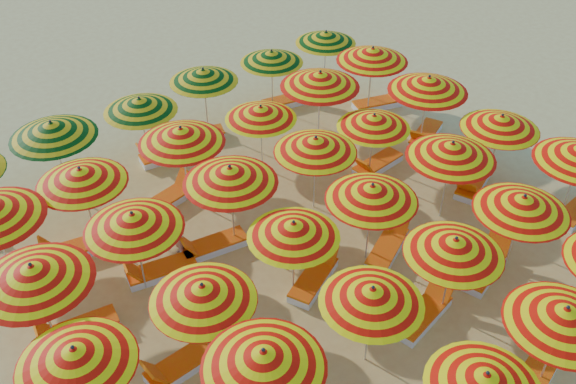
# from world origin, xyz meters

# --- Properties ---
(ground) EXTENTS (120.00, 120.00, 0.00)m
(ground) POSITION_xyz_m (0.00, 0.00, 0.00)
(ground) COLOR #DCBF62
(ground) RESTS_ON ground
(umbrella_2) EXTENTS (2.40, 2.40, 2.22)m
(umbrella_2) POSITION_xyz_m (-1.04, -6.17, 1.96)
(umbrella_2) COLOR silver
(umbrella_2) RESTS_ON ground
(umbrella_3) EXTENTS (2.62, 2.62, 2.39)m
(umbrella_3) POSITION_xyz_m (1.20, -6.27, 2.10)
(umbrella_3) COLOR silver
(umbrella_3) RESTS_ON ground
(umbrella_7) EXTENTS (2.45, 2.45, 2.42)m
(umbrella_7) POSITION_xyz_m (-3.81, -3.48, 2.13)
(umbrella_7) COLOR silver
(umbrella_7) RESTS_ON ground
(umbrella_8) EXTENTS (2.52, 2.52, 2.26)m
(umbrella_8) POSITION_xyz_m (-1.15, -3.53, 1.99)
(umbrella_8) COLOR silver
(umbrella_8) RESTS_ON ground
(umbrella_9) EXTENTS (2.84, 2.84, 2.32)m
(umbrella_9) POSITION_xyz_m (1.19, -3.68, 2.05)
(umbrella_9) COLOR silver
(umbrella_9) RESTS_ON ground
(umbrella_10) EXTENTS (2.59, 2.59, 2.38)m
(umbrella_10) POSITION_xyz_m (3.50, -3.77, 2.09)
(umbrella_10) COLOR silver
(umbrella_10) RESTS_ON ground
(umbrella_12) EXTENTS (2.88, 2.88, 2.35)m
(umbrella_12) POSITION_xyz_m (-6.34, -1.26, 2.06)
(umbrella_12) COLOR silver
(umbrella_12) RESTS_ON ground
(umbrella_13) EXTENTS (2.31, 2.31, 2.32)m
(umbrella_13) POSITION_xyz_m (-3.73, -1.39, 2.04)
(umbrella_13) COLOR silver
(umbrella_13) RESTS_ON ground
(umbrella_14) EXTENTS (2.58, 2.58, 2.24)m
(umbrella_14) POSITION_xyz_m (-1.08, -1.01, 1.97)
(umbrella_14) COLOR silver
(umbrella_14) RESTS_ON ground
(umbrella_15) EXTENTS (2.91, 2.91, 2.38)m
(umbrella_15) POSITION_xyz_m (1.11, -1.27, 2.09)
(umbrella_15) COLOR silver
(umbrella_15) RESTS_ON ground
(umbrella_16) EXTENTS (3.00, 3.00, 2.47)m
(umbrella_16) POSITION_xyz_m (3.87, -1.38, 2.17)
(umbrella_16) COLOR silver
(umbrella_16) RESTS_ON ground
(umbrella_17) EXTENTS (2.55, 2.55, 2.32)m
(umbrella_17) POSITION_xyz_m (6.18, -1.24, 2.05)
(umbrella_17) COLOR silver
(umbrella_17) RESTS_ON ground
(umbrella_18) EXTENTS (2.46, 2.46, 2.53)m
(umbrella_18) POSITION_xyz_m (-6.15, 1.02, 2.23)
(umbrella_18) COLOR silver
(umbrella_18) RESTS_ON ground
(umbrella_19) EXTENTS (2.70, 2.70, 2.41)m
(umbrella_19) POSITION_xyz_m (-3.77, 1.34, 2.12)
(umbrella_19) COLOR silver
(umbrella_19) RESTS_ON ground
(umbrella_20) EXTENTS (2.71, 2.71, 2.49)m
(umbrella_20) POSITION_xyz_m (-1.14, 1.31, 2.19)
(umbrella_20) COLOR silver
(umbrella_20) RESTS_ON ground
(umbrella_21) EXTENTS (2.90, 2.90, 2.36)m
(umbrella_21) POSITION_xyz_m (1.44, 1.13, 2.08)
(umbrella_21) COLOR silver
(umbrella_21) RESTS_ON ground
(umbrella_22) EXTENTS (2.10, 2.10, 2.21)m
(umbrella_22) POSITION_xyz_m (3.64, 1.14, 1.94)
(umbrella_22) COLOR silver
(umbrella_22) RESTS_ON ground
(umbrella_23) EXTENTS (3.01, 3.01, 2.55)m
(umbrella_23) POSITION_xyz_m (6.03, 1.27, 2.24)
(umbrella_23) COLOR silver
(umbrella_23) RESTS_ON ground
(umbrella_25) EXTENTS (2.70, 2.70, 2.39)m
(umbrella_25) POSITION_xyz_m (-3.92, 3.69, 2.10)
(umbrella_25) COLOR silver
(umbrella_25) RESTS_ON ground
(umbrella_26) EXTENTS (2.94, 2.94, 2.47)m
(umbrella_26) POSITION_xyz_m (-1.11, 3.61, 2.17)
(umbrella_26) COLOR silver
(umbrella_26) RESTS_ON ground
(umbrella_27) EXTENTS (2.59, 2.59, 2.20)m
(umbrella_27) POSITION_xyz_m (1.47, 3.53, 1.94)
(umbrella_27) COLOR silver
(umbrella_27) RESTS_ON ground
(umbrella_28) EXTENTS (2.84, 2.84, 2.57)m
(umbrella_28) POSITION_xyz_m (3.71, 3.51, 2.26)
(umbrella_28) COLOR silver
(umbrella_28) RESTS_ON ground
(umbrella_29) EXTENTS (2.87, 2.87, 2.48)m
(umbrella_29) POSITION_xyz_m (6.26, 3.82, 2.18)
(umbrella_29) COLOR silver
(umbrella_29) RESTS_ON ground
(umbrella_31) EXTENTS (3.02, 3.02, 2.49)m
(umbrella_31) POSITION_xyz_m (-3.64, 6.01, 2.19)
(umbrella_31) COLOR silver
(umbrella_31) RESTS_ON ground
(umbrella_32) EXTENTS (2.68, 2.68, 2.28)m
(umbrella_32) POSITION_xyz_m (-1.03, 6.01, 2.01)
(umbrella_32) COLOR silver
(umbrella_32) RESTS_ON ground
(umbrella_33) EXTENTS (2.65, 2.65, 2.29)m
(umbrella_33) POSITION_xyz_m (1.38, 6.35, 2.02)
(umbrella_33) COLOR silver
(umbrella_33) RESTS_ON ground
(umbrella_34) EXTENTS (2.78, 2.78, 2.22)m
(umbrella_34) POSITION_xyz_m (3.91, 6.13, 1.96)
(umbrella_34) COLOR silver
(umbrella_34) RESTS_ON ground
(umbrella_35) EXTENTS (2.67, 2.67, 2.25)m
(umbrella_35) POSITION_xyz_m (6.28, 6.09, 1.98)
(umbrella_35) COLOR silver
(umbrella_35) RESTS_ON ground
(lounger_3) EXTENTS (1.82, 0.95, 0.69)m
(lounger_3) POSITION_xyz_m (1.80, -6.03, 0.15)
(lounger_3) COLOR white
(lounger_3) RESTS_ON ground
(lounger_7) EXTENTS (1.81, 0.86, 0.69)m
(lounger_7) POSITION_xyz_m (0.69, -3.56, 0.15)
(lounger_7) COLOR white
(lounger_7) RESTS_ON ground
(lounger_8) EXTENTS (1.82, 1.00, 0.69)m
(lounger_8) POSITION_xyz_m (3.00, -3.54, 0.15)
(lounger_8) COLOR white
(lounger_8) RESTS_ON ground
(lounger_10) EXTENTS (1.75, 0.63, 0.69)m
(lounger_10) POSITION_xyz_m (-4.33, -1.25, 0.15)
(lounger_10) COLOR white
(lounger_10) RESTS_ON ground
(lounger_11) EXTENTS (1.82, 1.22, 0.69)m
(lounger_11) POSITION_xyz_m (-0.49, -1.10, 0.15)
(lounger_11) COLOR white
(lounger_11) RESTS_ON ground
(lounger_12) EXTENTS (1.82, 1.23, 0.69)m
(lounger_12) POSITION_xyz_m (1.70, -1.47, 0.15)
(lounger_12) COLOR white
(lounger_12) RESTS_ON ground
(lounger_13) EXTENTS (1.83, 1.12, 0.69)m
(lounger_13) POSITION_xyz_m (5.59, -1.15, 0.15)
(lounger_13) COLOR white
(lounger_13) RESTS_ON ground
(lounger_14) EXTENTS (1.81, 0.89, 0.69)m
(lounger_14) POSITION_xyz_m (-5.65, 1.04, 0.15)
(lounger_14) COLOR white
(lounger_14) RESTS_ON ground
(lounger_15) EXTENTS (1.82, 0.97, 0.69)m
(lounger_15) POSITION_xyz_m (-3.26, 1.51, 0.15)
(lounger_15) COLOR white
(lounger_15) RESTS_ON ground
(lounger_16) EXTENTS (1.81, 0.90, 0.69)m
(lounger_16) POSITION_xyz_m (-1.74, 1.44, 0.15)
(lounger_16) COLOR white
(lounger_16) RESTS_ON ground
(lounger_17) EXTENTS (1.77, 0.69, 0.69)m
(lounger_17) POSITION_xyz_m (4.14, 1.31, 0.15)
(lounger_17) COLOR white
(lounger_17) RESTS_ON ground
(lounger_18) EXTENTS (1.82, 1.18, 0.69)m
(lounger_18) POSITION_xyz_m (6.53, 1.48, 0.15)
(lounger_18) COLOR white
(lounger_18) RESTS_ON ground
(lounger_19) EXTENTS (1.82, 0.97, 0.69)m
(lounger_19) POSITION_xyz_m (-4.52, 3.54, 0.15)
(lounger_19) COLOR white
(lounger_19) RESTS_ON ground
(lounger_20) EXTENTS (1.81, 0.88, 0.69)m
(lounger_20) POSITION_xyz_m (-1.61, 3.85, 0.15)
(lounger_20) COLOR white
(lounger_20) RESTS_ON ground
(lounger_21) EXTENTS (1.83, 1.11, 0.69)m
(lounger_21) POSITION_xyz_m (6.85, 3.89, 0.15)
(lounger_21) COLOR white
(lounger_21) RESTS_ON ground
(lounger_23) EXTENTS (1.81, 0.89, 0.69)m
(lounger_23) POSITION_xyz_m (-0.53, 5.79, 0.15)
(lounger_23) COLOR white
(lounger_23) RESTS_ON ground
(lounger_24) EXTENTS (1.83, 1.15, 0.69)m
(lounger_24) POSITION_xyz_m (0.78, 6.15, 0.15)
(lounger_24) COLOR white
(lounger_24) RESTS_ON ground
(lounger_25) EXTENTS (1.82, 0.97, 0.69)m
(lounger_25) POSITION_xyz_m (4.51, 6.01, 0.15)
(lounger_25) COLOR white
(lounger_25) RESTS_ON ground
(beachgoer_a) EXTENTS (0.40, 0.52, 1.28)m
(beachgoer_a) POSITION_xyz_m (-2.49, 1.82, 0.64)
(beachgoer_a) COLOR tan
(beachgoer_a) RESTS_ON ground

